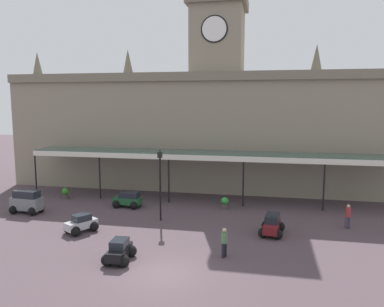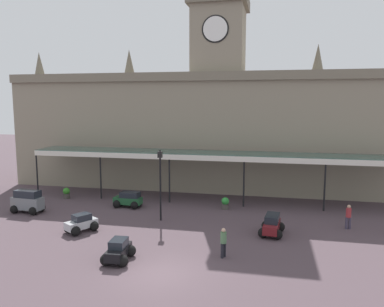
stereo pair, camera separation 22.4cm
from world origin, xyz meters
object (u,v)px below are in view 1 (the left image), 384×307
(car_grey_van, at_px, (27,203))
(pedestrian_near_entrance, at_px, (224,241))
(car_black_sedan, at_px, (119,252))
(pedestrian_beside_cars, at_px, (348,215))
(car_silver_sedan, at_px, (81,225))
(planter_by_canopy, at_px, (65,193))
(car_green_estate, at_px, (128,200))
(planter_forecourt_centre, at_px, (225,203))
(victorian_lamppost, at_px, (160,177))
(car_maroon_estate, at_px, (272,226))

(car_grey_van, height_order, pedestrian_near_entrance, car_grey_van)
(car_black_sedan, height_order, pedestrian_beside_cars, pedestrian_beside_cars)
(car_silver_sedan, height_order, planter_by_canopy, car_silver_sedan)
(pedestrian_beside_cars, distance_m, pedestrian_near_entrance, 9.98)
(car_green_estate, bearing_deg, pedestrian_beside_cars, -6.90)
(pedestrian_beside_cars, xyz_separation_m, planter_by_canopy, (-22.88, 3.52, -0.42))
(car_grey_van, xyz_separation_m, planter_forecourt_centre, (14.81, 4.11, -0.32))
(car_silver_sedan, height_order, planter_forecourt_centre, car_silver_sedan)
(car_green_estate, height_order, pedestrian_beside_cars, pedestrian_beside_cars)
(car_green_estate, bearing_deg, car_silver_sedan, -97.77)
(car_black_sedan, relative_size, victorian_lamppost, 0.41)
(victorian_lamppost, distance_m, planter_forecourt_centre, 6.31)
(planter_by_canopy, bearing_deg, pedestrian_beside_cars, -8.75)
(car_grey_van, height_order, planter_forecourt_centre, car_grey_van)
(car_silver_sedan, relative_size, planter_forecourt_centre, 2.34)
(car_black_sedan, distance_m, planter_by_canopy, 15.17)
(car_black_sedan, relative_size, car_grey_van, 0.85)
(car_maroon_estate, relative_size, pedestrian_beside_cars, 1.40)
(pedestrian_beside_cars, bearing_deg, car_maroon_estate, -156.76)
(car_maroon_estate, bearing_deg, car_green_estate, 160.07)
(pedestrian_near_entrance, xyz_separation_m, victorian_lamppost, (-5.26, 5.63, 2.28))
(planter_by_canopy, bearing_deg, planter_forecourt_centre, -1.96)
(car_green_estate, height_order, planter_forecourt_centre, car_green_estate)
(pedestrian_beside_cars, bearing_deg, car_grey_van, -177.39)
(car_silver_sedan, bearing_deg, car_black_sedan, -42.26)
(pedestrian_beside_cars, bearing_deg, car_silver_sedan, -166.30)
(pedestrian_beside_cars, xyz_separation_m, victorian_lamppost, (-12.89, -0.81, 2.28))
(car_maroon_estate, bearing_deg, car_grey_van, 176.64)
(car_green_estate, relative_size, planter_by_canopy, 2.39)
(pedestrian_beside_cars, relative_size, planter_forecourt_centre, 1.74)
(car_black_sedan, distance_m, victorian_lamppost, 7.74)
(car_silver_sedan, relative_size, victorian_lamppost, 0.44)
(pedestrian_beside_cars, bearing_deg, pedestrian_near_entrance, -139.81)
(car_green_estate, relative_size, victorian_lamppost, 0.44)
(car_maroon_estate, relative_size, pedestrian_near_entrance, 1.40)
(car_black_sedan, height_order, car_green_estate, car_green_estate)
(car_silver_sedan, height_order, car_grey_van, car_grey_van)
(car_green_estate, xyz_separation_m, pedestrian_near_entrance, (8.84, -8.43, 0.34))
(car_green_estate, bearing_deg, car_maroon_estate, -19.93)
(car_maroon_estate, relative_size, victorian_lamppost, 0.45)
(car_silver_sedan, distance_m, car_black_sedan, 5.71)
(car_maroon_estate, distance_m, car_green_estate, 12.17)
(car_green_estate, height_order, victorian_lamppost, victorian_lamppost)
(victorian_lamppost, height_order, planter_forecourt_centre, victorian_lamppost)
(car_maroon_estate, distance_m, car_black_sedan, 9.99)
(planter_by_canopy, height_order, planter_forecourt_centre, same)
(car_silver_sedan, bearing_deg, planter_by_canopy, 125.75)
(pedestrian_near_entrance, bearing_deg, car_silver_sedan, 167.10)
(car_maroon_estate, distance_m, car_silver_sedan, 12.46)
(car_black_sedan, xyz_separation_m, car_green_estate, (-3.38, 10.05, 0.06))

